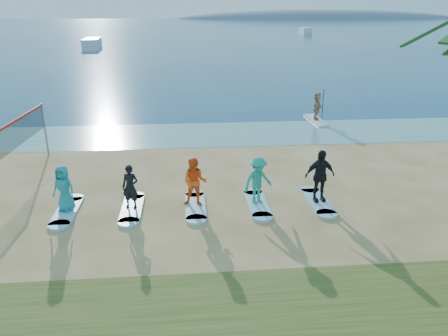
{
  "coord_description": "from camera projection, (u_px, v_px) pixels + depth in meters",
  "views": [
    {
      "loc": [
        -1.46,
        -12.88,
        6.58
      ],
      "look_at": [
        -0.1,
        2.0,
        1.1
      ],
      "focal_mm": 35.0,
      "sensor_mm": 36.0,
      "label": 1
    }
  ],
  "objects": [
    {
      "name": "surfboard_3",
      "position": [
        257.0,
        204.0,
        15.51
      ],
      "size": [
        0.7,
        2.2,
        0.09
      ],
      "primitive_type": "cube",
      "color": "#8EC8DC",
      "rests_on": "ground"
    },
    {
      "name": "ground",
      "position": [
        232.0,
        220.0,
        14.43
      ],
      "size": [
        600.0,
        600.0,
        0.0
      ],
      "primitive_type": "plane",
      "color": "tan",
      "rests_on": "ground"
    },
    {
      "name": "paddleboard",
      "position": [
        316.0,
        120.0,
        27.04
      ],
      "size": [
        0.79,
        3.02,
        0.12
      ],
      "primitive_type": "cube",
      "rotation": [
        0.0,
        0.0,
        0.03
      ],
      "color": "silver",
      "rests_on": "ground"
    },
    {
      "name": "boat_offshore_b",
      "position": [
        305.0,
        34.0,
        121.29
      ],
      "size": [
        2.28,
        6.13,
        1.56
      ],
      "primitive_type": "cube",
      "rotation": [
        0.0,
        0.0,
        -0.01
      ],
      "color": "silver",
      "rests_on": "ground"
    },
    {
      "name": "surfboard_0",
      "position": [
        67.0,
        211.0,
        14.94
      ],
      "size": [
        0.7,
        2.2,
        0.09
      ],
      "primitive_type": "cube",
      "color": "#8EC8DC",
      "rests_on": "ground"
    },
    {
      "name": "student_0",
      "position": [
        64.0,
        188.0,
        14.65
      ],
      "size": [
        0.91,
        0.75,
        1.6
      ],
      "primitive_type": "imported",
      "rotation": [
        0.0,
        0.0,
        -0.36
      ],
      "color": "teal",
      "rests_on": "surfboard_0"
    },
    {
      "name": "paddleboarder",
      "position": [
        317.0,
        106.0,
        26.73
      ],
      "size": [
        0.77,
        1.6,
        1.66
      ],
      "primitive_type": "imported",
      "rotation": [
        0.0,
        0.0,
        1.38
      ],
      "color": "tan",
      "rests_on": "paddleboard"
    },
    {
      "name": "island_ridge",
      "position": [
        321.0,
        18.0,
        303.06
      ],
      "size": [
        220.0,
        56.0,
        18.0
      ],
      "primitive_type": "ellipsoid",
      "color": "slate",
      "rests_on": "ground"
    },
    {
      "name": "boat_offshore_a",
      "position": [
        93.0,
        49.0,
        75.18
      ],
      "size": [
        3.37,
        8.83,
        1.77
      ],
      "primitive_type": "cube",
      "rotation": [
        0.0,
        0.0,
        0.09
      ],
      "color": "silver",
      "rests_on": "ground"
    },
    {
      "name": "student_1",
      "position": [
        130.0,
        187.0,
        14.85
      ],
      "size": [
        0.63,
        0.49,
        1.54
      ],
      "primitive_type": "imported",
      "rotation": [
        0.0,
        0.0,
        -0.24
      ],
      "color": "black",
      "rests_on": "surfboard_1"
    },
    {
      "name": "student_4",
      "position": [
        320.0,
        176.0,
        15.35
      ],
      "size": [
        1.16,
        0.6,
        1.89
      ],
      "primitive_type": "imported",
      "rotation": [
        0.0,
        0.0,
        0.13
      ],
      "color": "black",
      "rests_on": "surfboard_4"
    },
    {
      "name": "surfboard_1",
      "position": [
        132.0,
        209.0,
        15.13
      ],
      "size": [
        0.7,
        2.2,
        0.09
      ],
      "primitive_type": "cube",
      "color": "#8EC8DC",
      "rests_on": "ground"
    },
    {
      "name": "shallow_water",
      "position": [
        212.0,
        134.0,
        24.25
      ],
      "size": [
        600.0,
        600.0,
        0.0
      ],
      "primitive_type": "plane",
      "color": "teal",
      "rests_on": "ground"
    },
    {
      "name": "ocean",
      "position": [
        186.0,
        27.0,
        164.03
      ],
      "size": [
        600.0,
        600.0,
        0.0
      ],
      "primitive_type": "plane",
      "color": "navy",
      "rests_on": "ground"
    },
    {
      "name": "volleyball_net",
      "position": [
        1.0,
        145.0,
        15.9
      ],
      "size": [
        0.48,
        9.08,
        2.5
      ],
      "rotation": [
        0.0,
        0.0,
        -0.04
      ],
      "color": "gray",
      "rests_on": "ground"
    },
    {
      "name": "surfboard_2",
      "position": [
        195.0,
        206.0,
        15.32
      ],
      "size": [
        0.7,
        2.2,
        0.09
      ],
      "primitive_type": "cube",
      "color": "#8EC8DC",
      "rests_on": "ground"
    },
    {
      "name": "student_2",
      "position": [
        195.0,
        182.0,
        15.0
      ],
      "size": [
        0.96,
        0.81,
        1.73
      ],
      "primitive_type": "imported",
      "rotation": [
        0.0,
        0.0,
        -0.2
      ],
      "color": "#FB5B1A",
      "rests_on": "surfboard_2"
    },
    {
      "name": "surfboard_4",
      "position": [
        318.0,
        201.0,
        15.69
      ],
      "size": [
        0.7,
        2.2,
        0.09
      ],
      "primitive_type": "cube",
      "color": "#8EC8DC",
      "rests_on": "ground"
    },
    {
      "name": "student_3",
      "position": [
        258.0,
        180.0,
        15.2
      ],
      "size": [
        1.26,
        1.03,
        1.7
      ],
      "primitive_type": "imported",
      "rotation": [
        0.0,
        0.0,
        0.43
      ],
      "color": "teal",
      "rests_on": "surfboard_3"
    }
  ]
}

